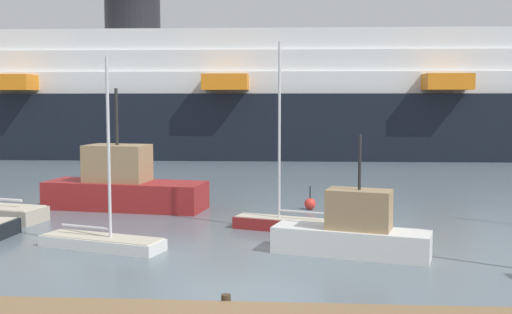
# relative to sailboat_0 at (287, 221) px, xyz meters

# --- Properties ---
(ground_plane) EXTENTS (600.00, 600.00, 0.00)m
(ground_plane) POSITION_rel_sailboat_0_xyz_m (-1.35, -9.03, -0.41)
(ground_plane) COLOR slate
(sailboat_0) EXTENTS (4.82, 2.51, 8.06)m
(sailboat_0) POSITION_rel_sailboat_0_xyz_m (0.00, 0.00, 0.00)
(sailboat_0) COLOR maroon
(sailboat_0) RESTS_ON ground_plane
(sailboat_2) EXTENTS (5.08, 2.76, 7.20)m
(sailboat_2) POSITION_rel_sailboat_0_xyz_m (-6.95, -3.67, -0.07)
(sailboat_2) COLOR white
(sailboat_2) RESTS_ON ground_plane
(fishing_boat_0) EXTENTS (8.54, 3.77, 6.20)m
(fishing_boat_0) POSITION_rel_sailboat_0_xyz_m (-8.53, 4.80, 0.77)
(fishing_boat_0) COLOR maroon
(fishing_boat_0) RESTS_ON ground_plane
(fishing_boat_3) EXTENTS (5.86, 3.08, 4.38)m
(fishing_boat_3) POSITION_rel_sailboat_0_xyz_m (2.46, -4.04, 0.45)
(fishing_boat_3) COLOR white
(fishing_boat_3) RESTS_ON ground_plane
(channel_buoy_0) EXTENTS (0.58, 0.58, 1.19)m
(channel_buoy_0) POSITION_rel_sailboat_0_xyz_m (1.09, 5.23, -0.11)
(channel_buoy_0) COLOR red
(channel_buoy_0) RESTS_ON ground_plane
(cruise_ship) EXTENTS (112.54, 19.15, 17.85)m
(cruise_ship) POSITION_rel_sailboat_0_xyz_m (3.45, 37.62, 5.23)
(cruise_ship) COLOR black
(cruise_ship) RESTS_ON ground_plane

